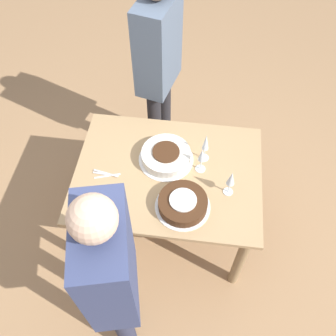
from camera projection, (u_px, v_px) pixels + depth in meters
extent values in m
plane|color=#A87F56|center=(168.00, 225.00, 3.04)|extent=(12.00, 12.00, 0.00)
cube|color=tan|center=(168.00, 174.00, 2.44)|extent=(1.21, 0.91, 0.03)
cylinder|color=#8E724D|center=(85.00, 242.00, 2.57)|extent=(0.07, 0.07, 0.72)
cylinder|color=#8E724D|center=(240.00, 260.00, 2.49)|extent=(0.07, 0.07, 0.72)
cylinder|color=#8E724D|center=(108.00, 155.00, 3.00)|extent=(0.07, 0.07, 0.72)
cylinder|color=#8E724D|center=(241.00, 169.00, 2.92)|extent=(0.07, 0.07, 0.72)
cylinder|color=white|center=(166.00, 159.00, 2.48)|extent=(0.36, 0.36, 0.01)
cylinder|color=silver|center=(166.00, 156.00, 2.45)|extent=(0.32, 0.32, 0.07)
cylinder|color=#422614|center=(166.00, 152.00, 2.42)|extent=(0.18, 0.18, 0.01)
cylinder|color=white|center=(183.00, 206.00, 2.28)|extent=(0.34, 0.34, 0.01)
cylinder|color=#422614|center=(183.00, 203.00, 2.25)|extent=(0.30, 0.30, 0.07)
cylinder|color=silver|center=(183.00, 200.00, 2.21)|extent=(0.16, 0.16, 0.01)
cylinder|color=silver|center=(200.00, 169.00, 2.44)|extent=(0.07, 0.07, 0.00)
cylinder|color=silver|center=(201.00, 164.00, 2.40)|extent=(0.01, 0.01, 0.10)
cone|color=silver|center=(202.00, 155.00, 2.32)|extent=(0.05, 0.05, 0.10)
cylinder|color=silver|center=(204.00, 158.00, 2.49)|extent=(0.07, 0.07, 0.00)
cylinder|color=silver|center=(204.00, 153.00, 2.45)|extent=(0.01, 0.01, 0.10)
cone|color=silver|center=(206.00, 142.00, 2.36)|extent=(0.04, 0.04, 0.13)
cylinder|color=silver|center=(228.00, 192.00, 2.34)|extent=(0.06, 0.06, 0.00)
cylinder|color=silver|center=(229.00, 187.00, 2.30)|extent=(0.01, 0.01, 0.09)
cone|color=silver|center=(231.00, 178.00, 2.21)|extent=(0.05, 0.05, 0.11)
cube|color=silver|center=(107.00, 176.00, 2.41)|extent=(0.17, 0.06, 0.00)
cube|color=silver|center=(106.00, 174.00, 2.41)|extent=(0.17, 0.02, 0.00)
cube|color=silver|center=(106.00, 173.00, 2.41)|extent=(0.17, 0.05, 0.00)
cylinder|color=#2D334C|center=(125.00, 329.00, 2.20)|extent=(0.11, 0.11, 0.81)
cylinder|color=#2D334C|center=(124.00, 292.00, 2.32)|extent=(0.11, 0.11, 0.81)
cube|color=#38426B|center=(108.00, 265.00, 1.65)|extent=(0.31, 0.44, 0.68)
sphere|color=#DBB293|center=(92.00, 219.00, 1.30)|extent=(0.19, 0.19, 0.19)
cylinder|color=#232328|center=(164.00, 110.00, 3.24)|extent=(0.11, 0.11, 0.80)
cylinder|color=#232328|center=(155.00, 128.00, 3.12)|extent=(0.11, 0.11, 0.80)
cube|color=slate|center=(158.00, 45.00, 2.58)|extent=(0.31, 0.44, 0.67)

